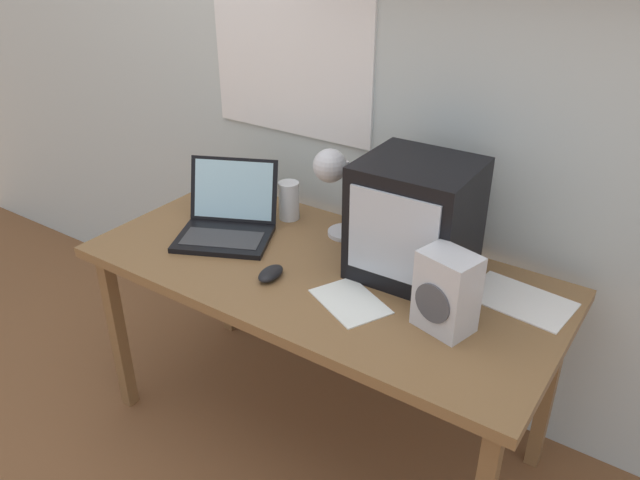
# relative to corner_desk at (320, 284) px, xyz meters

# --- Properties ---
(ground_plane) EXTENTS (12.00, 12.00, 0.00)m
(ground_plane) POSITION_rel_corner_desk_xyz_m (0.00, 0.00, -0.64)
(ground_plane) COLOR brown
(back_wall) EXTENTS (5.60, 0.24, 2.60)m
(back_wall) POSITION_rel_corner_desk_xyz_m (0.01, 0.46, 0.68)
(back_wall) COLOR silver
(back_wall) RESTS_ON ground_plane
(corner_desk) EXTENTS (1.52, 0.71, 0.70)m
(corner_desk) POSITION_rel_corner_desk_xyz_m (0.00, 0.00, 0.00)
(corner_desk) COLOR brown
(corner_desk) RESTS_ON ground_plane
(crt_monitor) EXTENTS (0.34, 0.33, 0.36)m
(crt_monitor) POSITION_rel_corner_desk_xyz_m (0.25, 0.14, 0.24)
(crt_monitor) COLOR black
(crt_monitor) RESTS_ON corner_desk
(laptop) EXTENTS (0.41, 0.41, 0.23)m
(laptop) POSITION_rel_corner_desk_xyz_m (-0.40, 0.02, 0.12)
(laptop) COLOR black
(laptop) RESTS_ON corner_desk
(desk_lamp) EXTENTS (0.14, 0.18, 0.33)m
(desk_lamp) POSITION_rel_corner_desk_xyz_m (-0.08, 0.18, 0.29)
(desk_lamp) COLOR silver
(desk_lamp) RESTS_ON corner_desk
(juice_glass) EXTENTS (0.08, 0.08, 0.14)m
(juice_glass) POSITION_rel_corner_desk_xyz_m (-0.29, 0.23, 0.12)
(juice_glass) COLOR white
(juice_glass) RESTS_ON corner_desk
(space_heater) EXTENTS (0.17, 0.15, 0.23)m
(space_heater) POSITION_rel_corner_desk_xyz_m (0.45, -0.07, 0.17)
(space_heater) COLOR silver
(space_heater) RESTS_ON corner_desk
(computer_mouse) EXTENTS (0.07, 0.11, 0.03)m
(computer_mouse) POSITION_rel_corner_desk_xyz_m (-0.09, -0.14, 0.08)
(computer_mouse) COLOR black
(computer_mouse) RESTS_ON corner_desk
(open_notebook) EXTENTS (0.27, 0.24, 0.00)m
(open_notebook) POSITION_rel_corner_desk_xyz_m (0.18, -0.11, 0.06)
(open_notebook) COLOR white
(open_notebook) RESTS_ON corner_desk
(printed_handout) EXTENTS (0.30, 0.21, 0.00)m
(printed_handout) POSITION_rel_corner_desk_xyz_m (0.59, 0.17, 0.06)
(printed_handout) COLOR white
(printed_handout) RESTS_ON corner_desk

